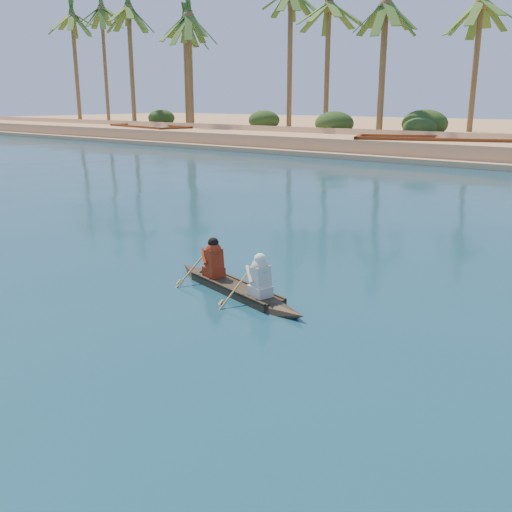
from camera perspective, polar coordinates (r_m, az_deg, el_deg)
The scene contains 7 objects.
ground at distance 20.59m, azimuth -11.98°, elevation 3.78°, with size 160.00×160.00×0.00m, color navy.
sandy_embankment at distance 61.87m, azimuth 23.95°, elevation 10.88°, with size 150.00×51.00×1.50m.
palm_grove at distance 50.51m, azimuth 21.27°, elevation 18.94°, with size 110.00×14.00×16.00m, color #30581F, non-canonical shape.
shrub_cluster at distance 47.12m, azimuth 19.16°, elevation 11.14°, with size 100.00×6.00×2.40m, color #1D3A15, non-canonical shape.
canoe at distance 12.26m, azimuth -2.04°, elevation -2.64°, with size 4.41×1.67×1.21m.
barge_left at distance 60.24m, azimuth -10.56°, elevation 11.91°, with size 11.11×5.75×1.77m.
barge_mid at distance 42.62m, azimuth 17.25°, elevation 10.15°, with size 11.25×7.21×1.78m.
Camera 1 is at (15.53, -12.90, 4.03)m, focal length 40.00 mm.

